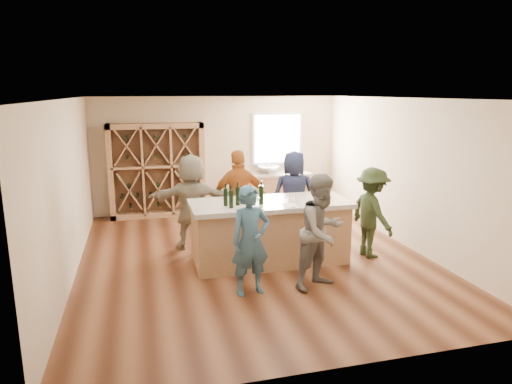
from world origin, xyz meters
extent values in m
cube|color=brown|center=(0.00, 0.00, -0.05)|extent=(6.00, 7.00, 0.10)
cube|color=white|center=(0.00, 0.00, 2.85)|extent=(6.00, 7.00, 0.10)
cube|color=beige|center=(0.00, 3.55, 1.40)|extent=(6.00, 0.10, 2.80)
cube|color=beige|center=(0.00, -3.55, 1.40)|extent=(6.00, 0.10, 2.80)
cube|color=beige|center=(-3.05, 0.00, 1.40)|extent=(0.10, 7.00, 2.80)
cube|color=beige|center=(3.05, 0.00, 1.40)|extent=(0.10, 7.00, 2.80)
cube|color=white|center=(1.50, 3.47, 1.75)|extent=(1.30, 0.06, 1.30)
cube|color=white|center=(1.50, 3.44, 1.75)|extent=(1.18, 0.01, 1.18)
cube|color=#9F724C|center=(-1.50, 3.27, 1.10)|extent=(2.20, 0.45, 2.20)
cube|color=#9F724C|center=(1.40, 3.20, 0.43)|extent=(1.60, 0.58, 0.86)
cube|color=#B8AC97|center=(1.40, 3.20, 0.89)|extent=(1.70, 0.62, 0.06)
imported|color=silver|center=(1.20, 3.20, 1.01)|extent=(0.54, 0.54, 0.19)
cylinder|color=silver|center=(1.20, 3.38, 1.07)|extent=(0.02, 0.02, 0.30)
cube|color=#9F724C|center=(0.23, -0.27, 0.50)|extent=(2.60, 1.00, 1.00)
cube|color=#B8AC97|center=(0.23, -0.27, 1.04)|extent=(2.72, 1.12, 0.08)
cylinder|color=black|center=(-0.57, -0.38, 1.22)|extent=(0.09, 0.09, 0.29)
cylinder|color=black|center=(-0.51, -0.54, 1.23)|extent=(0.10, 0.10, 0.29)
cylinder|color=black|center=(-0.36, -0.39, 1.23)|extent=(0.10, 0.10, 0.30)
cylinder|color=black|center=(-0.18, -0.50, 1.21)|extent=(0.07, 0.07, 0.27)
cylinder|color=black|center=(0.03, -0.42, 1.24)|extent=(0.09, 0.09, 0.32)
cone|color=white|center=(-0.10, -0.70, 1.17)|extent=(0.07, 0.07, 0.18)
cone|color=white|center=(0.47, -0.77, 1.17)|extent=(0.09, 0.09, 0.19)
cone|color=white|center=(0.91, -0.76, 1.17)|extent=(0.07, 0.07, 0.19)
cone|color=white|center=(1.13, -0.55, 1.16)|extent=(0.07, 0.07, 0.16)
cube|color=white|center=(-0.14, -0.68, 1.08)|extent=(0.31, 0.35, 0.00)
cube|color=white|center=(0.46, -0.63, 1.08)|extent=(0.26, 0.33, 0.00)
cube|color=white|center=(1.04, -0.68, 1.08)|extent=(0.28, 0.35, 0.00)
imported|color=#335972|center=(-0.41, -1.43, 0.81)|extent=(0.65, 0.51, 1.61)
imported|color=slate|center=(0.68, -1.48, 0.87)|extent=(0.96, 0.78, 1.74)
imported|color=#263319|center=(2.05, -0.47, 0.81)|extent=(0.62, 1.10, 1.62)
imported|color=#994C19|center=(-0.09, 0.74, 0.93)|extent=(1.09, 0.57, 1.85)
imported|color=#191E38|center=(1.05, 0.86, 0.89)|extent=(0.98, 0.76, 1.78)
imported|color=gray|center=(-0.98, 0.79, 0.90)|extent=(1.76, 0.92, 1.80)
camera|label=1|loc=(-1.91, -7.52, 2.91)|focal=32.00mm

